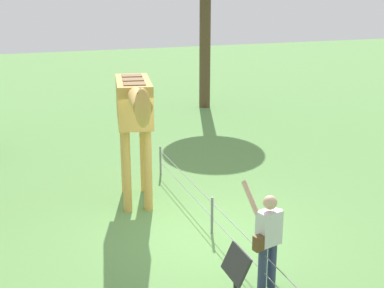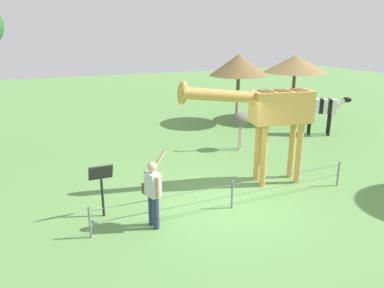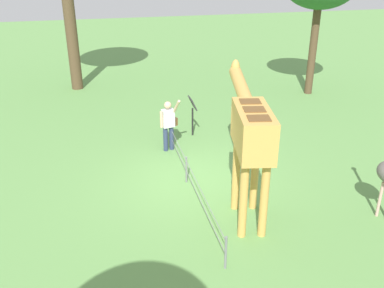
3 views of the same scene
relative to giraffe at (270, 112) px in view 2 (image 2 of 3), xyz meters
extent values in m
plane|color=#60934C|center=(1.74, 0.79, -2.14)|extent=(60.00, 60.00, 0.00)
cylinder|color=gold|center=(0.25, 0.18, -1.23)|extent=(0.18, 0.18, 1.82)
cylinder|color=gold|center=(0.17, -0.26, -1.23)|extent=(0.18, 0.18, 1.82)
cylinder|color=gold|center=(-0.83, 0.38, -1.23)|extent=(0.18, 0.18, 1.82)
cylinder|color=gold|center=(-0.91, -0.06, -1.23)|extent=(0.18, 0.18, 1.82)
cube|color=gold|center=(-0.33, 0.06, 0.13)|extent=(1.80, 1.00, 0.90)
cube|color=brown|center=(0.16, -0.03, 0.59)|extent=(0.43, 0.50, 0.02)
cube|color=brown|center=(-0.33, 0.06, 0.59)|extent=(0.43, 0.50, 0.02)
cube|color=brown|center=(-0.82, 0.15, 0.59)|extent=(0.43, 0.50, 0.02)
cylinder|color=gold|center=(1.36, -0.25, 0.51)|extent=(2.30, 0.73, 0.54)
ellipsoid|color=gold|center=(2.46, -0.46, 0.62)|extent=(0.38, 0.32, 0.66)
cylinder|color=brown|center=(2.46, -0.40, 0.80)|extent=(0.05, 0.05, 0.14)
cylinder|color=brown|center=(2.46, -0.52, 0.80)|extent=(0.05, 0.05, 0.14)
cylinder|color=navy|center=(3.86, 1.04, -1.75)|extent=(0.14, 0.14, 0.78)
cylinder|color=navy|center=(3.81, 1.23, -1.75)|extent=(0.14, 0.14, 0.78)
cube|color=silver|center=(3.84, 1.13, -1.08)|extent=(0.32, 0.41, 0.55)
sphere|color=#D8AD8C|center=(3.84, 1.13, -0.67)|extent=(0.22, 0.22, 0.22)
cylinder|color=#D8AD8C|center=(3.61, 0.91, -0.64)|extent=(0.42, 0.18, 0.48)
cylinder|color=#D8AD8C|center=(3.78, 1.35, -1.09)|extent=(0.08, 0.08, 0.50)
cube|color=brown|center=(3.94, 0.93, -1.26)|extent=(0.17, 0.22, 0.24)
cylinder|color=black|center=(-5.53, -3.40, -1.66)|extent=(0.12, 0.12, 0.95)
cylinder|color=black|center=(-5.36, -3.15, -1.66)|extent=(0.12, 0.12, 0.95)
cylinder|color=black|center=(-4.88, -3.86, -1.66)|extent=(0.12, 0.12, 0.95)
cylinder|color=black|center=(-4.70, -3.61, -1.66)|extent=(0.12, 0.12, 0.95)
cube|color=silver|center=(-4.70, -3.80, -0.89)|extent=(0.39, 0.46, 0.60)
cube|color=black|center=(-4.84, -3.70, -0.89)|extent=(0.39, 0.46, 0.60)
cube|color=silver|center=(-4.98, -3.60, -0.89)|extent=(0.39, 0.46, 0.60)
cube|color=black|center=(-5.12, -3.50, -0.89)|extent=(0.39, 0.46, 0.60)
cube|color=silver|center=(-5.26, -3.41, -0.89)|extent=(0.39, 0.46, 0.60)
cube|color=black|center=(-5.40, -3.31, -0.89)|extent=(0.39, 0.46, 0.60)
cube|color=silver|center=(-5.54, -3.21, -0.89)|extent=(0.39, 0.46, 0.60)
cylinder|color=silver|center=(-5.73, -3.07, -0.74)|extent=(0.48, 0.42, 0.47)
ellipsoid|color=black|center=(-5.94, -2.93, -0.59)|extent=(0.43, 0.38, 0.22)
cylinder|color=#CC9E93|center=(-0.83, -2.97, -1.69)|extent=(0.07, 0.07, 0.90)
cylinder|color=#CC9E93|center=(-0.99, -3.13, -1.69)|extent=(0.07, 0.07, 0.90)
ellipsoid|color=#66605B|center=(-0.91, -3.05, -0.96)|extent=(0.70, 0.56, 0.49)
cylinder|color=#CC9E93|center=(-0.76, -3.05, -0.41)|extent=(0.08, 0.08, 0.80)
sphere|color=#66605B|center=(-0.76, -3.05, 0.04)|extent=(0.14, 0.14, 0.14)
cylinder|color=brown|center=(-5.80, -6.23, -0.96)|extent=(0.16, 0.16, 2.36)
cone|color=olive|center=(-5.80, -6.23, 0.64)|extent=(3.07, 3.07, 0.82)
cylinder|color=brown|center=(-2.95, -6.77, -0.99)|extent=(0.16, 0.16, 2.29)
cone|color=brown|center=(-2.95, -6.77, 0.64)|extent=(2.77, 2.77, 0.99)
cylinder|color=black|center=(4.80, 0.15, -1.66)|extent=(0.06, 0.06, 0.95)
cube|color=#2D2D2D|center=(4.80, 0.15, -1.01)|extent=(0.56, 0.21, 0.38)
cylinder|color=slate|center=(-1.76, 1.04, -1.76)|extent=(0.05, 0.05, 0.75)
cylinder|color=slate|center=(1.74, 1.04, -1.76)|extent=(0.05, 0.05, 0.75)
cylinder|color=slate|center=(5.24, 1.04, -1.76)|extent=(0.05, 0.05, 0.75)
cube|color=slate|center=(1.74, 1.04, -1.50)|extent=(7.00, 0.01, 0.01)
cube|color=slate|center=(1.74, 1.04, -1.80)|extent=(7.00, 0.01, 0.01)
camera|label=1|loc=(10.45, -2.49, 2.52)|focal=49.80mm
camera|label=2|loc=(6.04, 8.33, 2.18)|focal=34.23mm
camera|label=3|loc=(-8.09, 3.19, 3.60)|focal=40.24mm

